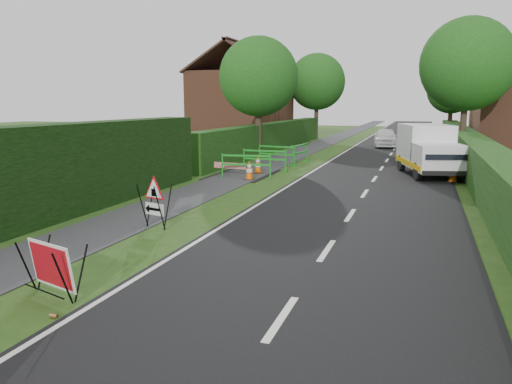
# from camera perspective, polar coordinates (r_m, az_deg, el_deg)

# --- Properties ---
(ground) EXTENTS (120.00, 120.00, 0.00)m
(ground) POSITION_cam_1_polar(r_m,az_deg,el_deg) (10.38, -6.76, -6.99)
(ground) COLOR #234614
(ground) RESTS_ON ground
(road_surface) EXTENTS (6.00, 90.00, 0.02)m
(road_surface) POSITION_cam_1_polar(r_m,az_deg,el_deg) (44.10, 16.23, 5.78)
(road_surface) COLOR black
(road_surface) RESTS_ON ground
(footpath) EXTENTS (2.00, 90.00, 0.02)m
(footpath) POSITION_cam_1_polar(r_m,az_deg,el_deg) (44.66, 9.13, 6.10)
(footpath) COLOR #2D2D30
(footpath) RESTS_ON ground
(hedge_west_near) EXTENTS (1.10, 18.00, 2.50)m
(hedge_west_near) POSITION_cam_1_polar(r_m,az_deg,el_deg) (13.25, -26.79, -4.26)
(hedge_west_near) COLOR black
(hedge_west_near) RESTS_ON ground
(hedge_west_far) EXTENTS (1.00, 24.00, 1.80)m
(hedge_west_far) POSITION_cam_1_polar(r_m,az_deg,el_deg) (32.46, 1.82, 4.74)
(hedge_west_far) COLOR #14380F
(hedge_west_far) RESTS_ON ground
(hedge_east) EXTENTS (1.20, 50.00, 1.50)m
(hedge_east) POSITION_cam_1_polar(r_m,az_deg,el_deg) (25.24, 23.43, 2.37)
(hedge_east) COLOR #14380F
(hedge_east) RESTS_ON ground
(house_west) EXTENTS (7.50, 7.40, 7.88)m
(house_west) POSITION_cam_1_polar(r_m,az_deg,el_deg) (41.49, -1.65, 9.92)
(house_west) COLOR brown
(house_west) RESTS_ON ground
(tree_nw) EXTENTS (4.40, 4.40, 6.70)m
(tree_nw) POSITION_cam_1_polar(r_m,az_deg,el_deg) (28.42, 0.28, 13.03)
(tree_nw) COLOR #2D2116
(tree_nw) RESTS_ON ground
(tree_ne) EXTENTS (5.20, 5.20, 7.79)m
(tree_ne) POSITION_cam_1_polar(r_m,az_deg,el_deg) (31.10, 23.02, 13.28)
(tree_ne) COLOR #2D2116
(tree_ne) RESTS_ON ground
(tree_fw) EXTENTS (4.80, 4.80, 7.24)m
(tree_fw) POSITION_cam_1_polar(r_m,az_deg,el_deg) (43.90, 6.98, 12.39)
(tree_fw) COLOR #2D2116
(tree_fw) RESTS_ON ground
(tree_fe) EXTENTS (4.20, 4.20, 6.33)m
(tree_fe) POSITION_cam_1_polar(r_m,az_deg,el_deg) (47.02, 21.49, 10.88)
(tree_fe) COLOR #2D2116
(tree_fe) RESTS_ON ground
(red_rect_sign) EXTENTS (1.18, 0.91, 0.89)m
(red_rect_sign) POSITION_cam_1_polar(r_m,az_deg,el_deg) (8.55, -22.37, -7.88)
(red_rect_sign) COLOR black
(red_rect_sign) RESTS_ON ground
(triangle_sign) EXTENTS (0.93, 0.93, 1.10)m
(triangle_sign) POSITION_cam_1_polar(r_m,az_deg,el_deg) (12.38, -11.67, -0.69)
(triangle_sign) COLOR black
(triangle_sign) RESTS_ON ground
(works_van) EXTENTS (2.92, 4.96, 2.13)m
(works_van) POSITION_cam_1_polar(r_m,az_deg,el_deg) (22.42, 19.13, 4.67)
(works_van) COLOR silver
(works_van) RESTS_ON ground
(traffic_cone_0) EXTENTS (0.38, 0.38, 0.79)m
(traffic_cone_0) POSITION_cam_1_polar(r_m,az_deg,el_deg) (20.84, 21.61, 2.10)
(traffic_cone_0) COLOR black
(traffic_cone_0) RESTS_ON ground
(traffic_cone_1) EXTENTS (0.38, 0.38, 0.79)m
(traffic_cone_1) POSITION_cam_1_polar(r_m,az_deg,el_deg) (23.21, 20.04, 2.95)
(traffic_cone_1) COLOR black
(traffic_cone_1) RESTS_ON ground
(traffic_cone_2) EXTENTS (0.38, 0.38, 0.79)m
(traffic_cone_2) POSITION_cam_1_polar(r_m,az_deg,el_deg) (24.84, 19.35, 3.43)
(traffic_cone_2) COLOR black
(traffic_cone_2) RESTS_ON ground
(traffic_cone_3) EXTENTS (0.38, 0.38, 0.79)m
(traffic_cone_3) POSITION_cam_1_polar(r_m,az_deg,el_deg) (20.04, -0.77, 2.53)
(traffic_cone_3) COLOR black
(traffic_cone_3) RESTS_ON ground
(traffic_cone_4) EXTENTS (0.38, 0.38, 0.79)m
(traffic_cone_4) POSITION_cam_1_polar(r_m,az_deg,el_deg) (21.73, 0.21, 3.12)
(traffic_cone_4) COLOR black
(traffic_cone_4) RESTS_ON ground
(ped_barrier_0) EXTENTS (2.09, 0.69, 1.00)m
(ped_barrier_0) POSITION_cam_1_polar(r_m,az_deg,el_deg) (20.52, -1.14, 3.37)
(ped_barrier_0) COLOR #18841C
(ped_barrier_0) RESTS_ON ground
(ped_barrier_1) EXTENTS (2.07, 0.38, 1.00)m
(ped_barrier_1) POSITION_cam_1_polar(r_m,az_deg,el_deg) (22.58, 0.99, 3.99)
(ped_barrier_1) COLOR #18841C
(ped_barrier_1) RESTS_ON ground
(ped_barrier_2) EXTENTS (2.08, 0.83, 1.00)m
(ped_barrier_2) POSITION_cam_1_polar(r_m,az_deg,el_deg) (24.74, 2.39, 4.52)
(ped_barrier_2) COLOR #18841C
(ped_barrier_2) RESTS_ON ground
(ped_barrier_3) EXTENTS (0.67, 2.09, 1.00)m
(ped_barrier_3) POSITION_cam_1_polar(r_m,az_deg,el_deg) (25.50, 5.01, 4.66)
(ped_barrier_3) COLOR #18841C
(ped_barrier_3) RESTS_ON ground
(redwhite_plank) EXTENTS (1.49, 0.22, 0.25)m
(redwhite_plank) POSITION_cam_1_polar(r_m,az_deg,el_deg) (21.10, -3.01, 1.82)
(redwhite_plank) COLOR red
(redwhite_plank) RESTS_ON ground
(litter_can) EXTENTS (0.12, 0.07, 0.07)m
(litter_can) POSITION_cam_1_polar(r_m,az_deg,el_deg) (7.93, -22.10, -13.23)
(litter_can) COLOR #BF7F4C
(litter_can) RESTS_ON ground
(hatchback_car) EXTENTS (1.95, 4.04, 1.33)m
(hatchback_car) POSITION_cam_1_polar(r_m,az_deg,el_deg) (36.29, 14.60, 6.05)
(hatchback_car) COLOR silver
(hatchback_car) RESTS_ON ground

